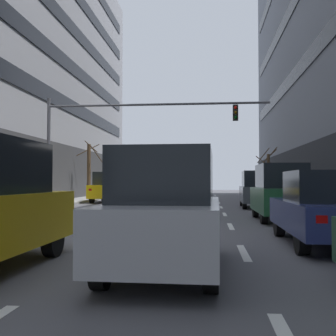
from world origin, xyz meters
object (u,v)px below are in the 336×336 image
at_px(taxi_driving_2, 167,189).
at_px(street_tree_2, 268,173).
at_px(car_parked_1, 326,209).
at_px(street_tree_0, 89,170).
at_px(car_parked_3, 257,189).
at_px(taxi_driving_4, 137,188).
at_px(taxi_driving_5, 109,187).
at_px(pedestrian_0, 286,190).
at_px(car_parked_2, 281,192).
at_px(traffic_signal_0, 121,127).
at_px(car_driving_1, 166,211).

height_order(taxi_driving_2, street_tree_2, street_tree_2).
bearing_deg(car_parked_1, street_tree_0, 118.99).
bearing_deg(car_parked_3, taxi_driving_4, 120.48).
height_order(taxi_driving_5, street_tree_2, street_tree_2).
height_order(car_parked_1, street_tree_2, street_tree_2).
height_order(street_tree_2, pedestrian_0, street_tree_2).
height_order(car_parked_2, traffic_signal_0, traffic_signal_0).
bearing_deg(car_parked_3, car_parked_2, -90.00).
xyz_separation_m(street_tree_0, street_tree_2, (14.22, 1.52, -0.28)).
height_order(car_parked_1, car_parked_3, car_parked_3).
xyz_separation_m(car_driving_1, car_parked_1, (3.44, 3.13, -0.14)).
xyz_separation_m(car_parked_1, street_tree_2, (2.04, 23.50, 1.26)).
xyz_separation_m(car_parked_3, pedestrian_0, (1.56, -0.37, -0.03)).
bearing_deg(car_parked_2, street_tree_2, 83.34).
bearing_deg(car_parked_2, taxi_driving_2, 106.34).
xyz_separation_m(traffic_signal_0, street_tree_2, (9.55, 11.37, -2.35)).
bearing_deg(traffic_signal_0, street_tree_0, 115.32).
xyz_separation_m(taxi_driving_4, traffic_signal_0, (2.24, -18.13, 3.64)).
bearing_deg(traffic_signal_0, street_tree_2, 49.97).
bearing_deg(street_tree_2, pedestrian_0, -92.69).
relative_size(taxi_driving_5, street_tree_2, 1.09).
distance_m(taxi_driving_5, traffic_signal_0, 7.61).
xyz_separation_m(traffic_signal_0, pedestrian_0, (9.08, 1.18, -3.47)).
bearing_deg(street_tree_2, taxi_driving_2, 149.93).
height_order(taxi_driving_5, car_parked_1, taxi_driving_5).
bearing_deg(traffic_signal_0, car_driving_1, -75.04).
bearing_deg(taxi_driving_5, car_parked_3, -26.75).
distance_m(taxi_driving_2, street_tree_2, 10.06).
height_order(taxi_driving_4, taxi_driving_5, taxi_driving_5).
height_order(taxi_driving_2, car_parked_3, car_parked_3).
xyz_separation_m(taxi_driving_5, car_parked_2, (9.71, -12.55, 0.00)).
relative_size(taxi_driving_2, street_tree_2, 1.03).
distance_m(car_driving_1, car_parked_1, 4.65).
distance_m(traffic_signal_0, street_tree_0, 11.09).
bearing_deg(taxi_driving_4, car_parked_3, -59.52).
bearing_deg(car_parked_1, taxi_driving_4, 107.87).
height_order(car_driving_1, street_tree_0, street_tree_0).
xyz_separation_m(car_parked_2, street_tree_0, (-12.18, 15.95, 1.34)).
relative_size(car_parked_2, street_tree_2, 1.07).
height_order(taxi_driving_2, street_tree_0, street_tree_0).
height_order(taxi_driving_4, traffic_signal_0, traffic_signal_0).
height_order(car_driving_1, street_tree_2, street_tree_2).
distance_m(car_driving_1, taxi_driving_5, 22.59).
xyz_separation_m(taxi_driving_2, car_parked_3, (6.59, -14.82, 0.24)).
xyz_separation_m(taxi_driving_2, taxi_driving_5, (-3.12, -9.92, 0.28)).
bearing_deg(traffic_signal_0, pedestrian_0, 7.43).
bearing_deg(taxi_driving_4, taxi_driving_2, -29.03).
distance_m(car_parked_3, street_tree_2, 10.09).
relative_size(taxi_driving_4, taxi_driving_5, 1.00).
relative_size(taxi_driving_2, taxi_driving_4, 0.95).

